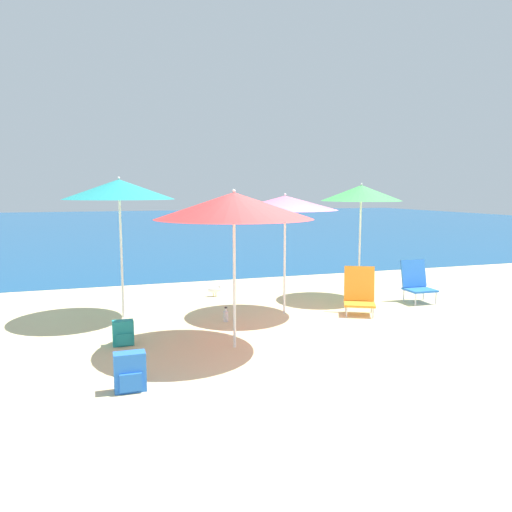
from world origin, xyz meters
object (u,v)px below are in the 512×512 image
beach_chair_blue (417,281)px  seagull (215,289)px  beach_umbrella_green (361,193)px  beach_umbrella_pink (285,203)px  backpack_teal (123,333)px  beach_umbrella_teal (119,189)px  beach_umbrella_red (234,206)px  beach_chair_orange (359,292)px  backpack_blue (130,372)px  water_bottle (226,316)px

beach_chair_blue → seagull: 3.80m
beach_umbrella_green → beach_umbrella_pink: beach_umbrella_green is taller
beach_umbrella_green → backpack_teal: bearing=-160.3°
beach_umbrella_teal → beach_umbrella_pink: size_ratio=1.13×
beach_umbrella_red → seagull: 3.64m
beach_chair_orange → seagull: bearing=160.7°
beach_umbrella_pink → seagull: 2.52m
beach_umbrella_green → beach_chair_orange: size_ratio=2.80×
backpack_teal → beach_umbrella_pink: bearing=18.9°
seagull → beach_umbrella_red: bearing=-99.1°
beach_umbrella_red → beach_umbrella_teal: size_ratio=0.91×
beach_umbrella_red → beach_umbrella_pink: beach_umbrella_red is taller
beach_chair_orange → backpack_blue: beach_chair_orange is taller
beach_chair_blue → water_bottle: beach_chair_blue is taller
beach_umbrella_red → seagull: size_ratio=7.67×
beach_umbrella_teal → backpack_blue: (-0.13, -3.12, -1.86)m
beach_umbrella_teal → backpack_blue: bearing=-92.4°
beach_chair_blue → water_bottle: (-3.72, -0.28, -0.29)m
beach_umbrella_red → backpack_blue: bearing=-143.6°
beach_chair_orange → seagull: (-1.97, 2.07, -0.22)m
beach_chair_blue → backpack_teal: beach_chair_blue is taller
beach_chair_blue → backpack_teal: size_ratio=2.30×
backpack_blue → seagull: bearing=65.5°
beach_umbrella_pink → beach_umbrella_teal: bearing=166.8°
backpack_teal → beach_chair_blue: bearing=10.6°
beach_chair_blue → backpack_teal: (-5.33, -0.99, -0.22)m
beach_umbrella_green → backpack_blue: size_ratio=5.37×
beach_umbrella_teal → water_bottle: (1.51, -0.80, -1.97)m
beach_chair_orange → backpack_teal: 3.91m
seagull → beach_umbrella_teal: bearing=-148.7°
beach_umbrella_teal → backpack_blue: size_ratio=5.56×
beach_umbrella_red → beach_chair_blue: beach_umbrella_red is taller
beach_umbrella_red → beach_umbrella_green: bearing=35.0°
beach_umbrella_red → beach_umbrella_pink: 1.96m
beach_umbrella_teal → backpack_blue: 3.64m
beach_chair_blue → beach_chair_orange: bearing=-160.6°
beach_umbrella_green → seagull: size_ratio=8.12×
water_bottle → seagull: size_ratio=0.87×
seagull → beach_chair_orange: bearing=-46.3°
beach_chair_orange → beach_chair_blue: beach_chair_orange is taller
beach_chair_orange → water_bottle: beach_chair_orange is taller
beach_umbrella_green → seagull: (-2.58, 1.01, -1.85)m
beach_umbrella_teal → beach_chair_orange: (3.77, -0.98, -1.71)m
beach_umbrella_teal → backpack_teal: (-0.10, -1.52, -1.90)m
beach_umbrella_green → beach_umbrella_pink: size_ratio=1.09×
beach_umbrella_teal → beach_chair_blue: bearing=-5.7°
beach_umbrella_pink → seagull: beach_umbrella_pink is taller
beach_umbrella_red → beach_chair_orange: size_ratio=2.65×
backpack_blue → beach_chair_blue: bearing=25.9°
beach_umbrella_teal → backpack_teal: bearing=-93.7°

